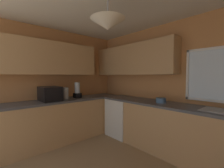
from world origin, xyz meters
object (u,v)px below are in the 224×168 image
(microwave, at_px, (50,94))
(bowl, at_px, (161,100))
(blender_appliance, at_px, (77,91))
(kettle, at_px, (66,93))
(dishwasher, at_px, (122,117))

(microwave, bearing_deg, bowl, 42.13)
(blender_appliance, bearing_deg, kettle, -86.10)
(kettle, relative_size, bowl, 1.37)
(microwave, bearing_deg, dishwasher, 65.75)
(microwave, bearing_deg, kettle, 86.60)
(dishwasher, xyz_separation_m, microwave, (-0.66, -1.46, 0.62))
(kettle, bearing_deg, microwave, -93.40)
(dishwasher, xyz_separation_m, kettle, (-0.64, -1.13, 0.61))
(microwave, height_order, blender_appliance, blender_appliance)
(dishwasher, distance_m, kettle, 1.43)
(microwave, distance_m, kettle, 0.34)
(microwave, bearing_deg, blender_appliance, 90.00)
(kettle, height_order, bowl, kettle)
(dishwasher, height_order, blender_appliance, blender_appliance)
(bowl, bearing_deg, kettle, -144.65)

